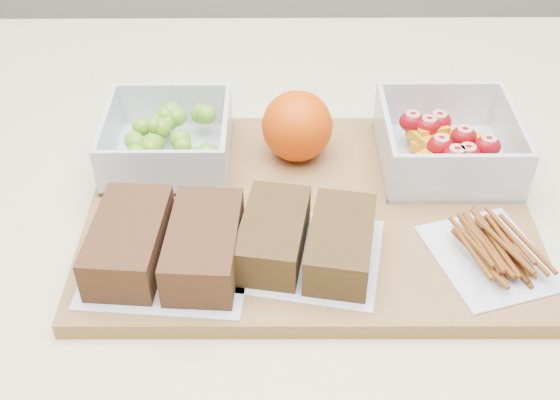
% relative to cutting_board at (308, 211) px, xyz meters
% --- Properties ---
extents(cutting_board, '(0.42, 0.30, 0.02)m').
position_rel_cutting_board_xyz_m(cutting_board, '(0.00, 0.00, 0.00)').
color(cutting_board, olive).
rests_on(cutting_board, counter).
extents(grape_container, '(0.13, 0.13, 0.05)m').
position_rel_cutting_board_xyz_m(grape_container, '(-0.14, 0.08, 0.03)').
color(grape_container, silver).
rests_on(grape_container, cutting_board).
extents(fruit_container, '(0.13, 0.13, 0.06)m').
position_rel_cutting_board_xyz_m(fruit_container, '(0.14, 0.07, 0.03)').
color(fruit_container, silver).
rests_on(fruit_container, cutting_board).
extents(orange, '(0.07, 0.07, 0.07)m').
position_rel_cutting_board_xyz_m(orange, '(-0.01, 0.08, 0.04)').
color(orange, '#DE4805').
rests_on(orange, cutting_board).
extents(sandwich_bag_left, '(0.15, 0.14, 0.04)m').
position_rel_cutting_board_xyz_m(sandwich_bag_left, '(-0.13, -0.08, 0.03)').
color(sandwich_bag_left, silver).
rests_on(sandwich_bag_left, cutting_board).
extents(sandwich_bag_center, '(0.15, 0.14, 0.04)m').
position_rel_cutting_board_xyz_m(sandwich_bag_center, '(-0.00, -0.07, 0.03)').
color(sandwich_bag_center, silver).
rests_on(sandwich_bag_center, cutting_board).
extents(pretzel_bag, '(0.12, 0.13, 0.03)m').
position_rel_cutting_board_xyz_m(pretzel_bag, '(0.16, -0.07, 0.02)').
color(pretzel_bag, silver).
rests_on(pretzel_bag, cutting_board).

